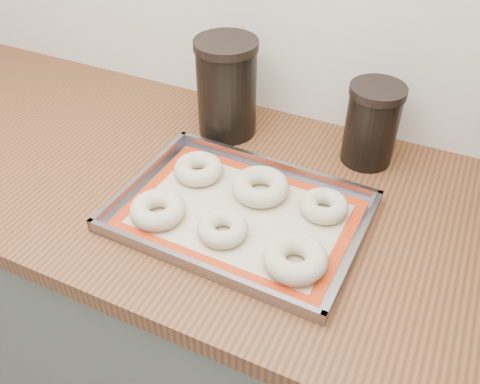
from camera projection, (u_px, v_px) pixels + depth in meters
The scene contains 12 objects.
cabinet at pixel (334, 366), 1.25m from camera, with size 3.00×0.65×0.86m, color #5B6256.
countertop at pixel (362, 237), 0.96m from camera, with size 3.06×0.68×0.04m, color brown.
baking_tray at pixel (240, 213), 0.97m from camera, with size 0.47×0.34×0.03m.
baking_mat at pixel (240, 214), 0.97m from camera, with size 0.43×0.30×0.00m.
bagel_front_left at pixel (158, 210), 0.95m from camera, with size 0.10×0.10×0.04m, color beige.
bagel_front_mid at pixel (223, 229), 0.92m from camera, with size 0.09×0.09×0.03m, color beige.
bagel_front_right at pixel (295, 258), 0.86m from camera, with size 0.11×0.11×0.04m, color beige.
bagel_back_left at pixel (198, 169), 1.05m from camera, with size 0.10×0.10×0.04m, color beige.
bagel_back_mid at pixel (260, 187), 1.00m from camera, with size 0.11×0.11×0.04m, color beige.
bagel_back_right at pixel (324, 206), 0.96m from camera, with size 0.09×0.09×0.03m, color beige.
canister_left at pixel (227, 88), 1.13m from camera, with size 0.14×0.14×0.22m.
canister_mid at pixel (372, 124), 1.06m from camera, with size 0.11×0.11×0.18m.
Camera 1 is at (0.08, 0.96, 1.56)m, focal length 38.00 mm.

